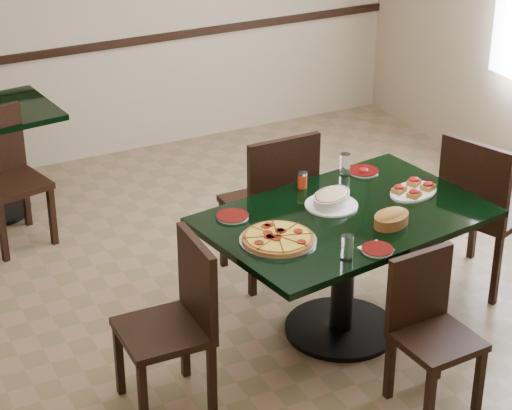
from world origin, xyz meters
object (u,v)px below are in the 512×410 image
chair_left (178,315)px  back_chair_near (4,170)px  chair_far (274,199)px  bread_basket (391,218)px  pepperoni_pizza (278,238)px  bruschetta_platter (414,189)px  chair_near (429,323)px  main_table (344,244)px  lasagna_casserole (332,199)px  chair_right (482,204)px

chair_left → back_chair_near: bearing=-169.7°
chair_far → bread_basket: size_ratio=3.81×
pepperoni_pizza → bruschetta_platter: size_ratio=1.08×
chair_near → bruschetta_platter: chair_near is taller
main_table → chair_near: chair_near is taller
lasagna_casserole → chair_right: bearing=-31.2°
back_chair_near → bread_basket: back_chair_near is taller
main_table → chair_right: (1.00, 0.07, -0.01)m
lasagna_casserole → chair_left: bearing=167.4°
chair_right → chair_left: (-2.06, -0.24, -0.05)m
chair_right → bruschetta_platter: (-0.52, -0.01, 0.22)m
chair_near → pepperoni_pizza: bearing=127.7°
back_chair_near → pepperoni_pizza: size_ratio=2.24×
chair_far → lasagna_casserole: (0.06, -0.57, 0.24)m
chair_right → bread_basket: size_ratio=3.79×
chair_left → chair_far: bearing=132.3°
main_table → back_chair_near: 2.42m
chair_near → bruschetta_platter: bearing=57.8°
pepperoni_pizza → bruschetta_platter: bearing=9.8°
chair_left → pepperoni_pizza: chair_left is taller
main_table → chair_right: chair_right is taller
chair_far → chair_right: 1.24m
lasagna_casserole → bruschetta_platter: lasagna_casserole is taller
pepperoni_pizza → bruschetta_platter: bruschetta_platter is taller
chair_far → chair_left: bearing=40.4°
bread_basket → bruschetta_platter: size_ratio=0.70×
back_chair_near → bread_basket: (1.55, -2.19, 0.29)m
main_table → back_chair_near: (-1.40, 1.97, -0.07)m
main_table → lasagna_casserole: (-0.02, 0.12, 0.23)m
back_chair_near → lasagna_casserole: 2.33m
back_chair_near → bruschetta_platter: back_chair_near is taller
chair_near → back_chair_near: back_chair_near is taller
chair_near → back_chair_near: (-1.46, 2.69, 0.05)m
pepperoni_pizza → bread_basket: size_ratio=1.54×
main_table → chair_left: (-1.06, -0.17, -0.06)m
main_table → bread_basket: (0.15, -0.21, 0.22)m
chair_left → bread_basket: bearing=89.3°
main_table → back_chair_near: bearing=116.5°
chair_right → bread_basket: (-0.85, -0.28, 0.23)m
chair_left → pepperoni_pizza: (0.59, 0.06, 0.26)m
main_table → back_chair_near: back_chair_near is taller
chair_far → chair_right: chair_far is taller
lasagna_casserole → bread_basket: 0.37m
bread_basket → bruschetta_platter: 0.43m
chair_far → chair_left: (-0.99, -0.86, -0.05)m
chair_near → lasagna_casserole: lasagna_casserole is taller
back_chair_near → bread_basket: 2.70m
chair_far → bruschetta_platter: (0.56, -0.63, 0.21)m
chair_far → chair_near: (0.14, -1.40, -0.11)m
main_table → lasagna_casserole: bearing=90.0°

